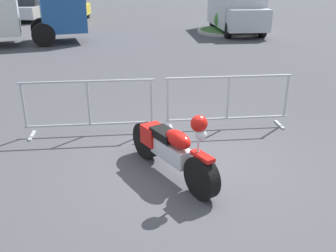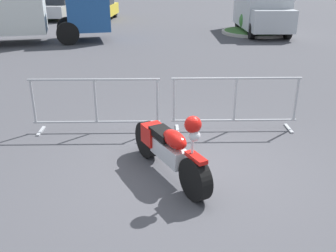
{
  "view_description": "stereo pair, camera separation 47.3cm",
  "coord_description": "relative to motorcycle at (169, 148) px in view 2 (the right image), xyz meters",
  "views": [
    {
      "loc": [
        -1.03,
        -5.2,
        2.91
      ],
      "look_at": [
        -0.38,
        0.23,
        0.65
      ],
      "focal_mm": 40.0,
      "sensor_mm": 36.0,
      "label": 1
    },
    {
      "loc": [
        -0.56,
        -5.23,
        2.91
      ],
      "look_at": [
        -0.38,
        0.23,
        0.65
      ],
      "focal_mm": 40.0,
      "sensor_mm": 36.0,
      "label": 2
    }
  ],
  "objects": [
    {
      "name": "ground_plane",
      "position": [
        0.38,
        0.17,
        -0.45
      ],
      "size": [
        120.0,
        120.0,
        0.0
      ],
      "primitive_type": "plane",
      "color": "#424247"
    },
    {
      "name": "crowd_barrier_far",
      "position": [
        1.34,
        1.74,
        0.11
      ],
      "size": [
        2.47,
        0.47,
        1.07
      ],
      "rotation": [
        0.0,
        0.0,
        -0.01
      ],
      "color": "#9EA0A5",
      "rests_on": "ground"
    },
    {
      "name": "planter_island",
      "position": [
        4.84,
        14.4,
        0.0
      ],
      "size": [
        3.45,
        3.45,
        1.21
      ],
      "color": "#ADA89E",
      "rests_on": "ground"
    },
    {
      "name": "parked_car_silver",
      "position": [
        -6.54,
        20.81,
        0.29
      ],
      "size": [
        2.12,
        4.45,
        1.46
      ],
      "rotation": [
        0.0,
        0.0,
        1.48
      ],
      "color": "#B7BABF",
      "rests_on": "ground"
    },
    {
      "name": "crowd_barrier_near",
      "position": [
        -1.34,
        1.74,
        0.11
      ],
      "size": [
        2.47,
        0.47,
        1.07
      ],
      "rotation": [
        0.0,
        0.0,
        -0.01
      ],
      "color": "#9EA0A5",
      "rests_on": "ground"
    },
    {
      "name": "delivery_van",
      "position": [
        5.15,
        14.33,
        0.79
      ],
      "size": [
        2.07,
        5.03,
        2.31
      ],
      "rotation": [
        0.0,
        0.0,
        -1.59
      ],
      "color": "#B2B7BC",
      "rests_on": "ground"
    },
    {
      "name": "box_truck",
      "position": [
        -6.54,
        11.65,
        1.18
      ],
      "size": [
        8.0,
        3.89,
        2.98
      ],
      "rotation": [
        0.0,
        0.0,
        0.22
      ],
      "color": "silver",
      "rests_on": "ground"
    },
    {
      "name": "pedestrian",
      "position": [
        -3.83,
        18.0,
        0.47
      ],
      "size": [
        0.47,
        0.47,
        1.69
      ],
      "rotation": [
        0.0,
        0.0,
        1.03
      ],
      "color": "#262838",
      "rests_on": "ground"
    },
    {
      "name": "parked_car_yellow",
      "position": [
        -3.79,
        20.41,
        0.27
      ],
      "size": [
        2.06,
        4.32,
        1.42
      ],
      "rotation": [
        0.0,
        0.0,
        1.48
      ],
      "color": "yellow",
      "rests_on": "ground"
    },
    {
      "name": "motorcycle",
      "position": [
        0.0,
        0.0,
        0.0
      ],
      "size": [
        1.11,
        1.94,
        1.18
      ],
      "rotation": [
        0.0,
        0.0,
        -1.1
      ],
      "color": "black",
      "rests_on": "ground"
    },
    {
      "name": "parked_car_green",
      "position": [
        -9.28,
        20.34,
        0.26
      ],
      "size": [
        2.02,
        4.24,
        1.39
      ],
      "rotation": [
        0.0,
        0.0,
        1.48
      ],
      "color": "#236B38",
      "rests_on": "ground"
    }
  ]
}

